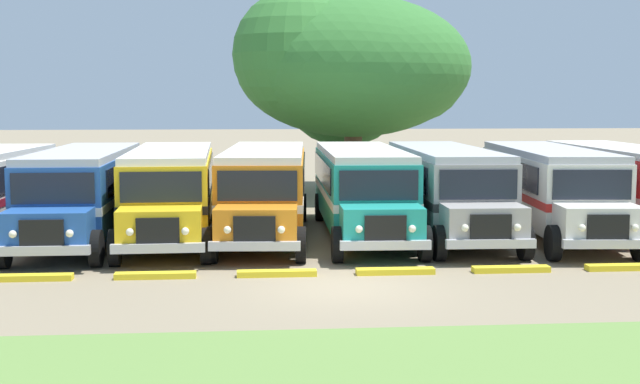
{
  "coord_description": "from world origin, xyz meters",
  "views": [
    {
      "loc": [
        -2.25,
        -19.79,
        4.41
      ],
      "look_at": [
        0.0,
        6.18,
        1.6
      ],
      "focal_mm": 48.13,
      "sensor_mm": 36.0,
      "label": 1
    }
  ],
  "objects_px": {
    "parked_bus_slot_2": "(171,188)",
    "parked_bus_slot_3": "(265,187)",
    "parked_bus_slot_6": "(549,186)",
    "parked_bus_slot_4": "(362,187)",
    "parked_bus_slot_7": "(627,184)",
    "parked_bus_slot_5": "(446,186)",
    "broad_shade_tree": "(349,69)",
    "parked_bus_slot_1": "(83,189)"
  },
  "relations": [
    {
      "from": "parked_bus_slot_6",
      "to": "parked_bus_slot_4",
      "type": "bearing_deg",
      "value": -88.57
    },
    {
      "from": "parked_bus_slot_6",
      "to": "parked_bus_slot_7",
      "type": "xyz_separation_m",
      "value": [
        2.89,
        0.51,
        0.0
      ]
    },
    {
      "from": "parked_bus_slot_4",
      "to": "broad_shade_tree",
      "type": "relative_size",
      "value": 0.95
    },
    {
      "from": "broad_shade_tree",
      "to": "parked_bus_slot_7",
      "type": "bearing_deg",
      "value": -56.2
    },
    {
      "from": "parked_bus_slot_6",
      "to": "parked_bus_slot_2",
      "type": "bearing_deg",
      "value": -87.25
    },
    {
      "from": "parked_bus_slot_7",
      "to": "parked_bus_slot_1",
      "type": "bearing_deg",
      "value": -88.08
    },
    {
      "from": "parked_bus_slot_2",
      "to": "parked_bus_slot_7",
      "type": "xyz_separation_m",
      "value": [
        15.28,
        0.12,
        0.0
      ]
    },
    {
      "from": "parked_bus_slot_1",
      "to": "parked_bus_slot_6",
      "type": "xyz_separation_m",
      "value": [
        15.14,
        -0.29,
        0.0
      ]
    },
    {
      "from": "parked_bus_slot_3",
      "to": "broad_shade_tree",
      "type": "xyz_separation_m",
      "value": [
        4.19,
        12.06,
        4.27
      ]
    },
    {
      "from": "parked_bus_slot_7",
      "to": "parked_bus_slot_5",
      "type": "bearing_deg",
      "value": -87.01
    },
    {
      "from": "parked_bus_slot_2",
      "to": "parked_bus_slot_7",
      "type": "height_order",
      "value": "same"
    },
    {
      "from": "broad_shade_tree",
      "to": "parked_bus_slot_2",
      "type": "bearing_deg",
      "value": -120.72
    },
    {
      "from": "parked_bus_slot_1",
      "to": "parked_bus_slot_3",
      "type": "relative_size",
      "value": 0.99
    },
    {
      "from": "parked_bus_slot_5",
      "to": "parked_bus_slot_6",
      "type": "height_order",
      "value": "same"
    },
    {
      "from": "parked_bus_slot_4",
      "to": "parked_bus_slot_3",
      "type": "bearing_deg",
      "value": -91.12
    },
    {
      "from": "parked_bus_slot_2",
      "to": "parked_bus_slot_3",
      "type": "height_order",
      "value": "same"
    },
    {
      "from": "parked_bus_slot_5",
      "to": "parked_bus_slot_6",
      "type": "bearing_deg",
      "value": 86.04
    },
    {
      "from": "parked_bus_slot_4",
      "to": "parked_bus_slot_5",
      "type": "xyz_separation_m",
      "value": [
        2.8,
        -0.02,
        0.0
      ]
    },
    {
      "from": "parked_bus_slot_4",
      "to": "parked_bus_slot_6",
      "type": "distance_m",
      "value": 6.2
    },
    {
      "from": "parked_bus_slot_2",
      "to": "parked_bus_slot_4",
      "type": "bearing_deg",
      "value": 88.09
    },
    {
      "from": "parked_bus_slot_5",
      "to": "parked_bus_slot_6",
      "type": "xyz_separation_m",
      "value": [
        3.4,
        -0.32,
        0.0
      ]
    },
    {
      "from": "parked_bus_slot_6",
      "to": "broad_shade_tree",
      "type": "relative_size",
      "value": 0.95
    },
    {
      "from": "parked_bus_slot_5",
      "to": "parked_bus_slot_7",
      "type": "bearing_deg",
      "value": 93.17
    },
    {
      "from": "parked_bus_slot_6",
      "to": "parked_bus_slot_7",
      "type": "bearing_deg",
      "value": 104.64
    },
    {
      "from": "parked_bus_slot_4",
      "to": "broad_shade_tree",
      "type": "distance_m",
      "value": 12.98
    },
    {
      "from": "parked_bus_slot_2",
      "to": "parked_bus_slot_5",
      "type": "bearing_deg",
      "value": 88.1
    },
    {
      "from": "parked_bus_slot_1",
      "to": "parked_bus_slot_2",
      "type": "height_order",
      "value": "same"
    },
    {
      "from": "parked_bus_slot_4",
      "to": "broad_shade_tree",
      "type": "xyz_separation_m",
      "value": [
        1.03,
        12.21,
        4.27
      ]
    },
    {
      "from": "parked_bus_slot_4",
      "to": "parked_bus_slot_6",
      "type": "bearing_deg",
      "value": 88.37
    },
    {
      "from": "parked_bus_slot_3",
      "to": "parked_bus_slot_4",
      "type": "bearing_deg",
      "value": 91.47
    },
    {
      "from": "parked_bus_slot_2",
      "to": "broad_shade_tree",
      "type": "distance_m",
      "value": 14.77
    },
    {
      "from": "parked_bus_slot_6",
      "to": "broad_shade_tree",
      "type": "height_order",
      "value": "broad_shade_tree"
    },
    {
      "from": "parked_bus_slot_7",
      "to": "parked_bus_slot_3",
      "type": "bearing_deg",
      "value": -88.67
    },
    {
      "from": "parked_bus_slot_2",
      "to": "broad_shade_tree",
      "type": "relative_size",
      "value": 0.94
    },
    {
      "from": "parked_bus_slot_1",
      "to": "parked_bus_slot_2",
      "type": "relative_size",
      "value": 1.0
    },
    {
      "from": "parked_bus_slot_2",
      "to": "parked_bus_slot_3",
      "type": "relative_size",
      "value": 0.99
    },
    {
      "from": "parked_bus_slot_1",
      "to": "broad_shade_tree",
      "type": "bearing_deg",
      "value": 140.82
    },
    {
      "from": "parked_bus_slot_2",
      "to": "parked_bus_slot_5",
      "type": "relative_size",
      "value": 1.0
    },
    {
      "from": "parked_bus_slot_1",
      "to": "parked_bus_slot_2",
      "type": "xyz_separation_m",
      "value": [
        2.75,
        0.11,
        0.0
      ]
    },
    {
      "from": "parked_bus_slot_5",
      "to": "broad_shade_tree",
      "type": "distance_m",
      "value": 13.08
    },
    {
      "from": "parked_bus_slot_7",
      "to": "broad_shade_tree",
      "type": "height_order",
      "value": "broad_shade_tree"
    },
    {
      "from": "parked_bus_slot_4",
      "to": "parked_bus_slot_6",
      "type": "xyz_separation_m",
      "value": [
        6.19,
        -0.34,
        0.0
      ]
    }
  ]
}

